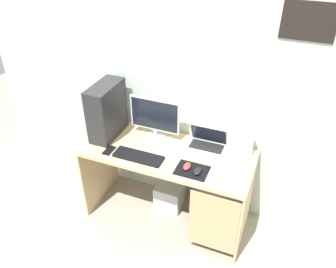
{
  "coord_description": "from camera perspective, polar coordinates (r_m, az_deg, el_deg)",
  "views": [
    {
      "loc": [
        0.86,
        -2.14,
        2.51
      ],
      "look_at": [
        0.0,
        0.0,
        0.95
      ],
      "focal_mm": 36.27,
      "sensor_mm": 36.0,
      "label": 1
    }
  ],
  "objects": [
    {
      "name": "cell_phone",
      "position": [
        2.94,
        -9.88,
        -2.74
      ],
      "size": [
        0.07,
        0.13,
        0.01
      ],
      "primitive_type": "cube",
      "color": "black",
      "rests_on": "desk"
    },
    {
      "name": "monitor",
      "position": [
        2.97,
        -2.23,
        2.81
      ],
      "size": [
        0.46,
        0.16,
        0.38
      ],
      "color": "#B7BCC6",
      "rests_on": "desk"
    },
    {
      "name": "keyboard",
      "position": [
        2.83,
        -4.99,
        -3.8
      ],
      "size": [
        0.42,
        0.14,
        0.02
      ],
      "primitive_type": "cube",
      "color": "black",
      "rests_on": "desk"
    },
    {
      "name": "ground_plane",
      "position": [
        3.41,
        0.0,
        -13.34
      ],
      "size": [
        8.0,
        8.0,
        0.0
      ],
      "primitive_type": "plane",
      "color": "#9E9384"
    },
    {
      "name": "wall_back",
      "position": [
        2.9,
        2.65,
        9.36
      ],
      "size": [
        4.0,
        0.05,
        2.6
      ],
      "color": "beige",
      "rests_on": "ground_plane"
    },
    {
      "name": "pc_tower",
      "position": [
        3.03,
        -10.24,
        3.89
      ],
      "size": [
        0.18,
        0.41,
        0.49
      ],
      "primitive_type": "cube",
      "color": "#232326",
      "rests_on": "desk"
    },
    {
      "name": "desk",
      "position": [
        2.98,
        0.26,
        -5.58
      ],
      "size": [
        1.46,
        0.62,
        0.77
      ],
      "color": "tan",
      "rests_on": "ground_plane"
    },
    {
      "name": "mouse_right",
      "position": [
        2.67,
        4.99,
        -6.22
      ],
      "size": [
        0.06,
        0.1,
        0.03
      ],
      "primitive_type": "ellipsoid",
      "color": "black",
      "rests_on": "mousepad"
    },
    {
      "name": "speaker",
      "position": [
        2.89,
        13.32,
        -1.7
      ],
      "size": [
        0.09,
        0.09,
        0.19
      ],
      "primitive_type": "cylinder",
      "color": "silver",
      "rests_on": "desk"
    },
    {
      "name": "mouse_left",
      "position": [
        2.71,
        3.23,
        -5.43
      ],
      "size": [
        0.06,
        0.1,
        0.03
      ],
      "primitive_type": "ellipsoid",
      "color": "#B23333",
      "rests_on": "mousepad"
    },
    {
      "name": "mousepad",
      "position": [
        2.7,
        4.05,
        -6.1
      ],
      "size": [
        0.26,
        0.2,
        0.0
      ],
      "primitive_type": "cube",
      "color": "black",
      "rests_on": "desk"
    },
    {
      "name": "subwoofer",
      "position": [
        3.42,
        0.34,
        -10.18
      ],
      "size": [
        0.26,
        0.26,
        0.26
      ],
      "primitive_type": "cube",
      "color": "#B7BCC6",
      "rests_on": "ground_plane"
    },
    {
      "name": "laptop",
      "position": [
        2.94,
        6.56,
        -1.54
      ],
      "size": [
        0.33,
        0.22,
        0.21
      ],
      "color": "white",
      "rests_on": "desk"
    }
  ]
}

